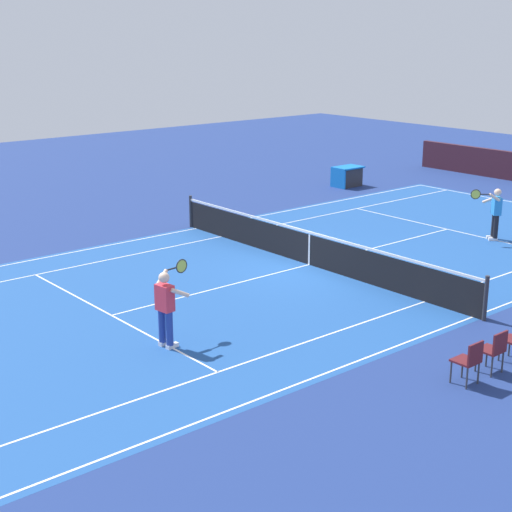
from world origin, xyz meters
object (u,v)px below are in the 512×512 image
tennis_ball (420,288)px  spectator_chair_6 (494,348)px  tennis_net (310,248)px  tennis_player_near (166,305)px  tennis_player_far (495,211)px  spectator_chair_7 (469,359)px  equipment_cart_tarped (347,176)px

tennis_ball → spectator_chair_6: bearing=54.2°
tennis_net → spectator_chair_6: (2.33, 7.57, 0.03)m
tennis_player_near → tennis_ball: 7.23m
tennis_player_far → tennis_net: bearing=-15.4°
spectator_chair_7 → equipment_cart_tarped: size_ratio=0.70×
tennis_player_near → equipment_cart_tarped: 18.49m
tennis_player_near → spectator_chair_7: tennis_player_near is taller
tennis_player_near → tennis_player_far: (-12.83, -0.63, 0.00)m
tennis_net → tennis_player_far: 6.65m
tennis_player_far → equipment_cart_tarped: bearing=-107.5°
tennis_player_far → spectator_chair_6: 10.50m
tennis_net → spectator_chair_6: 7.92m
equipment_cart_tarped → tennis_player_far: bearing=72.5°
tennis_ball → equipment_cart_tarped: size_ratio=0.05×
tennis_player_far → spectator_chair_7: (9.53, 5.81, -0.41)m
spectator_chair_6 → tennis_player_far: bearing=-146.4°
tennis_player_far → spectator_chair_6: (8.73, 5.81, -0.41)m
tennis_player_far → tennis_player_near: bearing=2.8°
tennis_player_near → spectator_chair_6: tennis_player_near is taller
tennis_net → tennis_player_near: tennis_player_near is taller
tennis_ball → equipment_cart_tarped: equipment_cart_tarped is taller
tennis_player_near → spectator_chair_6: size_ratio=1.93×
tennis_player_near → tennis_ball: (-7.10, 1.03, -0.90)m
tennis_net → tennis_player_near: 6.88m
tennis_net → equipment_cart_tarped: bearing=-141.6°
tennis_player_far → tennis_ball: tennis_player_far is taller
spectator_chair_7 → tennis_player_near: bearing=-57.5°
tennis_net → spectator_chair_6: bearing=72.9°
spectator_chair_7 → spectator_chair_6: bearing=180.0°
tennis_player_near → tennis_ball: size_ratio=25.71×
tennis_net → tennis_ball: bearing=101.1°
tennis_net → tennis_player_near: bearing=20.4°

